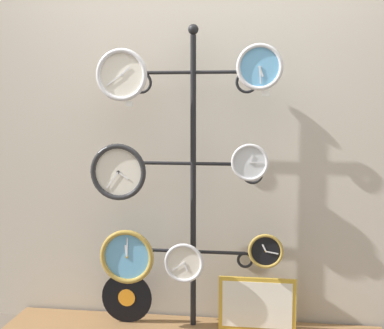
% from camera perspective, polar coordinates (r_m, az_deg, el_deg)
% --- Properties ---
extents(shop_wall, '(4.40, 0.04, 2.80)m').
position_cam_1_polar(shop_wall, '(3.21, 0.53, 7.16)').
color(shop_wall, '#BCB2A3').
rests_on(shop_wall, ground_plane).
extents(display_stand, '(0.80, 0.38, 1.80)m').
position_cam_1_polar(display_stand, '(3.14, 0.13, -7.54)').
color(display_stand, black).
rests_on(display_stand, ground_plane).
extents(clock_top_left, '(0.29, 0.04, 0.29)m').
position_cam_1_polar(clock_top_left, '(3.02, -7.50, 9.46)').
color(clock_top_left, silver).
extents(clock_top_right, '(0.25, 0.04, 0.25)m').
position_cam_1_polar(clock_top_right, '(2.91, 7.23, 10.28)').
color(clock_top_right, '#60A8DB').
extents(clock_middle_left, '(0.32, 0.04, 0.32)m').
position_cam_1_polar(clock_middle_left, '(3.04, -7.86, -0.79)').
color(clock_middle_left, silver).
extents(clock_middle_right, '(0.21, 0.04, 0.21)m').
position_cam_1_polar(clock_middle_right, '(2.92, 6.20, 0.22)').
color(clock_middle_right, silver).
extents(clock_bottom_left, '(0.32, 0.04, 0.32)m').
position_cam_1_polar(clock_bottom_left, '(3.13, -6.94, -9.72)').
color(clock_bottom_left, '#60A8DB').
extents(clock_bottom_center, '(0.23, 0.04, 0.23)m').
position_cam_1_polar(clock_bottom_center, '(3.08, -0.85, -10.43)').
color(clock_bottom_center, silver).
extents(clock_bottom_right, '(0.20, 0.04, 0.20)m').
position_cam_1_polar(clock_bottom_right, '(3.05, 7.88, -9.12)').
color(clock_bottom_right, black).
extents(vinyl_record, '(0.31, 0.01, 0.31)m').
position_cam_1_polar(vinyl_record, '(3.30, -6.98, -13.91)').
color(vinyl_record, black).
rests_on(vinyl_record, low_shelf).
extents(picture_frame, '(0.44, 0.02, 0.31)m').
position_cam_1_polar(picture_frame, '(3.19, 6.96, -14.60)').
color(picture_frame, gold).
rests_on(picture_frame, low_shelf).
extents(price_tag_upper, '(0.04, 0.00, 0.03)m').
position_cam_1_polar(price_tag_upper, '(3.01, -6.73, 6.46)').
color(price_tag_upper, white).
extents(price_tag_mid, '(0.04, 0.00, 0.03)m').
position_cam_1_polar(price_tag_mid, '(2.90, 7.87, 7.52)').
color(price_tag_mid, white).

